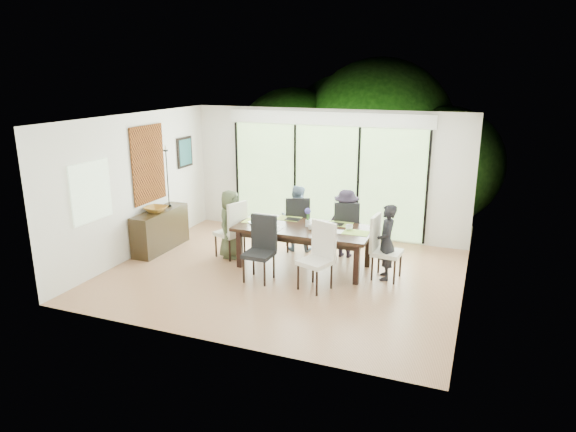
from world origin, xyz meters
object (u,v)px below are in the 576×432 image
(chair_left_end, at_px, (230,229))
(vase, at_px, (308,223))
(cup_b, at_px, (310,227))
(cup_c, at_px, (349,228))
(person_right_end, at_px, (386,242))
(chair_far_right, at_px, (346,228))
(bowl, at_px, (156,209))
(person_far_left, at_px, (297,218))
(sideboard, at_px, (161,230))
(chair_far_left, at_px, (297,223))
(chair_near_right, at_px, (315,257))
(person_far_right, at_px, (346,223))
(laptop, at_px, (258,223))
(person_left_end, at_px, (230,224))
(cup_a, at_px, (271,218))
(table_top, at_px, (304,228))
(chair_near_left, at_px, (259,249))
(chair_right_end, at_px, (387,248))

(chair_left_end, height_order, vase, chair_left_end)
(cup_b, bearing_deg, cup_c, 17.10)
(cup_b, bearing_deg, person_right_end, 4.30)
(chair_far_right, xyz_separation_m, person_right_end, (0.93, -0.85, 0.10))
(cup_c, relative_size, bowl, 0.30)
(person_far_left, bearing_deg, sideboard, 10.31)
(chair_far_right, xyz_separation_m, cup_b, (-0.40, -0.95, 0.25))
(chair_far_left, height_order, cup_c, chair_far_left)
(chair_near_right, bearing_deg, person_far_left, 139.28)
(vase, bearing_deg, cup_b, -56.31)
(person_far_right, height_order, sideboard, person_far_right)
(laptop, bearing_deg, chair_far_left, 26.54)
(chair_near_right, xyz_separation_m, person_left_end, (-1.98, 0.87, 0.10))
(chair_left_end, xyz_separation_m, cup_a, (0.80, 0.15, 0.25))
(chair_near_right, distance_m, bowl, 3.55)
(chair_far_right, xyz_separation_m, cup_a, (-1.25, -0.70, 0.25))
(cup_a, height_order, bowl, bowl)
(chair_left_end, xyz_separation_m, chair_near_right, (2.00, -0.87, 0.00))
(table_top, relative_size, sideboard, 1.71)
(person_right_end, height_order, cup_c, person_right_end)
(chair_far_right, height_order, chair_near_right, same)
(chair_near_left, height_order, cup_b, chair_near_left)
(person_right_end, xyz_separation_m, bowl, (-4.46, -0.23, 0.20))
(chair_far_right, bearing_deg, person_far_left, -14.80)
(chair_near_left, distance_m, person_far_right, 2.00)
(table_top, height_order, person_right_end, person_right_end)
(chair_far_left, height_order, person_left_end, person_left_end)
(chair_right_end, distance_m, chair_far_left, 2.13)
(chair_near_right, height_order, bowl, chair_near_right)
(cup_a, relative_size, sideboard, 0.09)
(chair_near_right, distance_m, person_far_right, 1.70)
(bowl, bearing_deg, chair_near_right, -10.42)
(cup_a, distance_m, cup_b, 0.89)
(chair_near_right, bearing_deg, chair_near_left, -159.92)
(chair_far_left, xyz_separation_m, laptop, (-0.40, -0.95, 0.22))
(chair_far_left, bearing_deg, bowl, -0.60)
(chair_far_left, height_order, cup_b, chair_far_left)
(chair_far_left, xyz_separation_m, sideboard, (-2.53, -0.98, -0.16))
(table_top, relative_size, laptop, 7.27)
(person_right_end, distance_m, cup_b, 1.34)
(person_far_left, relative_size, sideboard, 0.92)
(chair_right_end, xyz_separation_m, cup_b, (-1.35, -0.10, 0.25))
(chair_right_end, bearing_deg, person_right_end, 95.23)
(chair_far_right, bearing_deg, person_right_end, 121.63)
(chair_far_right, bearing_deg, chair_left_end, 6.58)
(person_far_left, relative_size, vase, 10.75)
(chair_near_left, distance_m, person_right_end, 2.16)
(table_top, height_order, chair_far_right, chair_far_right)
(chair_right_end, xyz_separation_m, cup_a, (-2.20, 0.15, 0.25))
(person_left_end, distance_m, person_right_end, 2.96)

